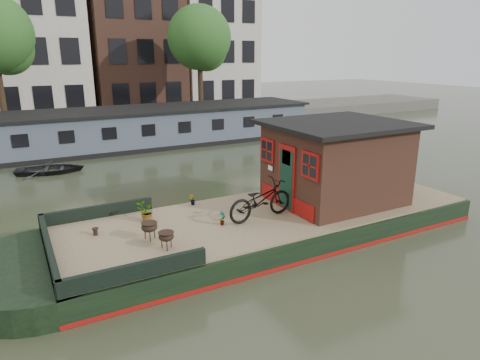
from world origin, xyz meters
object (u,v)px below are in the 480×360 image
brazier_rear (150,231)px  bicycle (260,200)px  cabin (335,161)px  potted_plant_a (222,218)px  dinghy (50,166)px  brazier_front (166,240)px

brazier_rear → bicycle: bearing=-1.5°
bicycle → brazier_rear: size_ratio=4.59×
bicycle → brazier_rear: bearing=82.1°
cabin → bicycle: bearing=-174.8°
cabin → potted_plant_a: size_ratio=10.29×
cabin → potted_plant_a: cabin is taller
bicycle → dinghy: bicycle is taller
potted_plant_a → dinghy: 10.91m
brazier_rear → brazier_front: bearing=-75.2°
potted_plant_a → brazier_front: size_ratio=0.93×
cabin → bicycle: size_ratio=1.97×
bicycle → dinghy: (-4.42, 10.45, -0.89)m
dinghy → bicycle: bearing=-145.4°
dinghy → brazier_front: bearing=-160.5°
bicycle → brazier_front: (-2.90, -0.62, -0.32)m
brazier_front → dinghy: 11.18m
brazier_rear → dinghy: brazier_rear is taller
brazier_front → dinghy: bearing=97.8°
brazier_rear → dinghy: 10.47m
brazier_front → dinghy: brazier_front is taller
potted_plant_a → brazier_rear: size_ratio=0.88×
brazier_front → brazier_rear: size_ratio=0.95×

